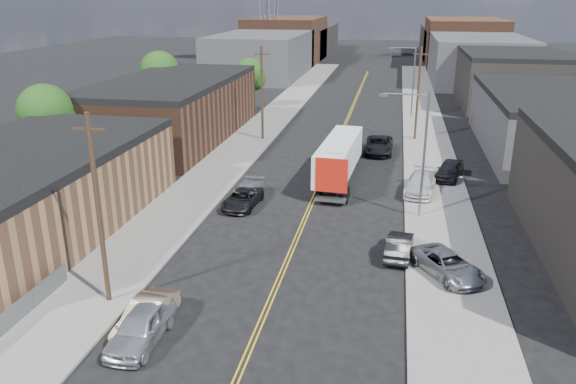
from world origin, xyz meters
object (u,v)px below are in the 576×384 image
at_px(car_left_b, 146,316).
at_px(car_right_lot_b, 420,184).
at_px(car_left_d, 247,193).
at_px(car_right_oncoming, 399,246).
at_px(semi_truck, 341,154).
at_px(car_right_lot_c, 450,170).
at_px(car_right_lot_a, 448,265).
at_px(car_ahead_truck, 379,145).
at_px(car_left_a, 141,327).
at_px(car_left_c, 242,199).

distance_m(car_left_b, car_right_lot_b, 25.77).
relative_size(car_left_d, car_right_oncoming, 1.12).
bearing_deg(semi_truck, car_right_lot_c, 10.52).
relative_size(car_right_lot_a, car_ahead_truck, 0.84).
height_order(semi_truck, car_right_oncoming, semi_truck).
bearing_deg(car_left_a, car_right_oncoming, 45.52).
distance_m(car_left_a, car_right_oncoming, 16.21).
distance_m(car_right_lot_c, car_ahead_truck, 9.96).
relative_size(car_left_d, car_ahead_truck, 0.81).
xyz_separation_m(semi_truck, car_right_lot_c, (9.28, 1.14, -1.18)).
xyz_separation_m(car_left_c, car_right_lot_a, (14.26, -8.69, 0.17)).
distance_m(car_left_b, car_right_oncoming, 15.68).
xyz_separation_m(car_left_d, car_right_lot_b, (13.20, 4.01, 0.23)).
bearing_deg(car_right_oncoming, car_right_lot_c, -99.62).
relative_size(car_right_oncoming, car_right_lot_b, 0.80).
relative_size(car_left_a, car_left_d, 0.99).
xyz_separation_m(car_right_lot_a, car_ahead_truck, (-4.76, 26.00, -0.02)).
relative_size(car_left_d, car_right_lot_a, 0.97).
xyz_separation_m(car_left_a, car_left_d, (0.00, 19.00, -0.11)).
height_order(car_left_a, car_ahead_truck, car_ahead_truck).
xyz_separation_m(car_left_c, car_left_d, (0.00, 1.31, 0.03)).
xyz_separation_m(car_left_d, car_right_oncoming, (11.60, -7.68, 0.01)).
height_order(semi_truck, car_left_b, semi_truck).
bearing_deg(car_left_c, car_right_lot_a, -27.69).
distance_m(car_left_c, car_right_lot_b, 14.23).
relative_size(semi_truck, car_ahead_truck, 2.47).
distance_m(semi_truck, car_right_oncoming, 15.73).
distance_m(car_left_d, car_right_lot_b, 13.80).
bearing_deg(car_right_lot_a, car_left_c, 116.05).
relative_size(car_right_lot_b, car_right_lot_c, 1.14).
xyz_separation_m(car_left_d, car_ahead_truck, (9.50, 16.00, 0.12)).
height_order(car_left_a, car_right_lot_c, car_right_lot_c).
bearing_deg(car_right_lot_b, car_left_a, -111.71).
bearing_deg(car_left_d, car_left_c, -87.45).
bearing_deg(car_right_lot_b, car_right_lot_a, -77.55).
bearing_deg(car_left_d, car_right_lot_c, 30.21).
relative_size(car_left_d, car_right_lot_c, 1.02).
bearing_deg(car_ahead_truck, car_left_a, -104.48).
bearing_deg(car_left_b, car_right_oncoming, 44.41).
relative_size(car_left_a, car_right_lot_b, 0.89).
xyz_separation_m(car_right_lot_b, car_ahead_truck, (-3.70, 11.99, -0.10)).
height_order(car_left_b, car_left_c, car_left_b).
xyz_separation_m(car_left_b, car_right_lot_a, (14.46, 8.00, 0.10)).
bearing_deg(car_left_d, semi_truck, 50.22).
relative_size(car_right_lot_a, car_right_lot_c, 1.06).
bearing_deg(car_left_a, car_left_d, 91.22).
height_order(car_left_d, car_right_lot_b, car_right_lot_b).
distance_m(car_left_d, car_right_oncoming, 13.91).
bearing_deg(car_right_oncoming, car_left_d, -28.42).
height_order(car_left_a, car_right_oncoming, car_left_a).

